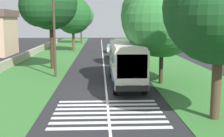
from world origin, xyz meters
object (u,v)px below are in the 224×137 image
at_px(trailing_car_0, 115,53).
at_px(roadside_tree_right_0, 146,16).
at_px(roadside_tree_left_2, 48,5).
at_px(roadside_tree_left_1, 80,16).
at_px(roadside_tree_right_1, 160,18).
at_px(utility_pole, 54,37).
at_px(roadside_tree_right_2, 217,10).
at_px(roadside_tree_left_0, 72,16).
at_px(trailing_car_1, 111,48).
at_px(coach_bus, 126,61).

distance_m(trailing_car_0, roadside_tree_right_0, 12.05).
bearing_deg(trailing_car_0, roadside_tree_left_2, 142.98).
xyz_separation_m(roadside_tree_left_1, roadside_tree_right_1, (-50.68, -10.19, -0.99)).
relative_size(trailing_car_0, utility_pole, 0.55).
xyz_separation_m(trailing_car_0, roadside_tree_right_1, (-19.89, -2.97, 5.25)).
distance_m(roadside_tree_right_0, roadside_tree_right_2, 19.66).
relative_size(trailing_car_0, roadside_tree_left_2, 0.40).
bearing_deg(roadside_tree_left_0, roadside_tree_left_1, -0.65).
relative_size(roadside_tree_left_0, roadside_tree_left_2, 0.94).
relative_size(roadside_tree_right_0, roadside_tree_right_2, 0.93).
height_order(trailing_car_1, roadside_tree_right_2, roadside_tree_right_2).
distance_m(coach_bus, roadside_tree_left_2, 13.30).
bearing_deg(trailing_car_1, roadside_tree_right_1, -173.62).
bearing_deg(roadside_tree_left_1, roadside_tree_right_0, -165.71).
bearing_deg(trailing_car_0, utility_pole, 157.08).
height_order(roadside_tree_left_0, utility_pole, roadside_tree_left_0).
distance_m(trailing_car_0, roadside_tree_left_0, 14.35).
xyz_separation_m(coach_bus, utility_pole, (3.67, 6.82, 1.97)).
bearing_deg(utility_pole, trailing_car_0, -22.92).
relative_size(roadside_tree_right_0, utility_pole, 1.13).
xyz_separation_m(roadside_tree_left_2, roadside_tree_right_1, (-8.98, -11.20, -1.63)).
bearing_deg(coach_bus, roadside_tree_right_1, -89.95).
distance_m(roadside_tree_right_1, roadside_tree_right_2, 10.00).
bearing_deg(utility_pole, coach_bus, -118.30).
height_order(roadside_tree_left_0, roadside_tree_left_2, roadside_tree_left_2).
relative_size(coach_bus, roadside_tree_right_2, 1.17).
bearing_deg(roadside_tree_left_2, roadside_tree_left_1, -1.38).
bearing_deg(roadside_tree_right_0, roadside_tree_right_1, 178.58).
height_order(coach_bus, trailing_car_1, coach_bus).
xyz_separation_m(roadside_tree_right_2, utility_pole, (13.59, 11.04, -2.13)).
bearing_deg(roadside_tree_right_0, roadside_tree_left_1, 14.29).
xyz_separation_m(trailing_car_0, roadside_tree_right_2, (-29.81, -4.19, 5.58)).
xyz_separation_m(roadside_tree_left_0, roadside_tree_right_0, (-20.95, -10.66, -0.26)).
bearing_deg(roadside_tree_right_0, trailing_car_0, 17.53).
height_order(roadside_tree_left_1, roadside_tree_right_1, roadside_tree_left_1).
xyz_separation_m(coach_bus, roadside_tree_left_1, (50.68, 7.18, 4.76)).
relative_size(roadside_tree_left_2, roadside_tree_right_2, 1.13).
bearing_deg(roadside_tree_right_2, trailing_car_0, 7.99).
distance_m(roadside_tree_left_0, utility_pole, 27.11).
height_order(trailing_car_0, roadside_tree_right_1, roadside_tree_right_1).
distance_m(roadside_tree_left_0, roadside_tree_left_1, 20.02).
height_order(roadside_tree_left_1, utility_pole, roadside_tree_left_1).
xyz_separation_m(roadside_tree_left_0, roadside_tree_left_2, (-21.68, 0.78, 1.01)).
bearing_deg(trailing_car_1, roadside_tree_left_2, 157.59).
distance_m(roadside_tree_left_1, roadside_tree_right_1, 51.70).
height_order(roadside_tree_left_2, roadside_tree_right_2, roadside_tree_left_2).
bearing_deg(utility_pole, roadside_tree_right_2, -140.90).
bearing_deg(roadside_tree_left_1, trailing_car_0, -166.80).
bearing_deg(roadside_tree_left_2, roadside_tree_right_0, -86.33).
relative_size(coach_bus, roadside_tree_left_0, 1.10).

